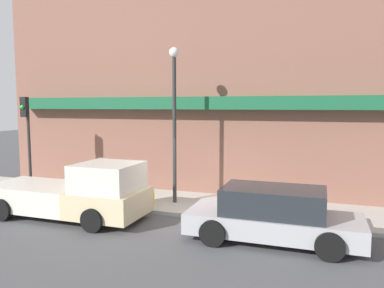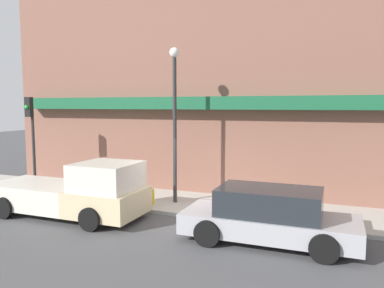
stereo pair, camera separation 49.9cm
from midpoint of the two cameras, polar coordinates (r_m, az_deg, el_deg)
The scene contains 8 objects.
ground_plane at distance 12.61m, azimuth 0.30°, elevation -11.20°, with size 80.00×80.00×0.00m, color #4C4C4F.
sidewalk at distance 13.98m, azimuth 2.58°, elevation -9.21°, with size 36.00×3.06×0.13m.
building at distance 16.42m, azimuth 6.15°, elevation 10.20°, with size 19.80×3.80×9.92m.
pickup_truck at distance 13.02m, azimuth -16.29°, elevation -7.13°, with size 5.48×2.21×1.90m.
parked_car at distance 10.55m, azimuth 13.00°, elevation -10.67°, with size 4.69×2.01×1.49m.
fire_hydrant at distance 13.70m, azimuth -5.03°, elevation -7.98°, with size 0.16×0.16×0.59m.
street_lamp at distance 13.61m, azimuth -1.61°, elevation 5.65°, with size 0.36×0.36×5.64m.
traffic_light at distance 16.60m, azimuth -22.50°, elevation 2.36°, with size 0.28×0.42×3.91m.
Camera 2 is at (4.56, -11.17, 3.70)m, focal length 35.00 mm.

